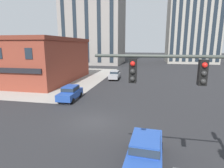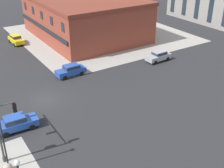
{
  "view_description": "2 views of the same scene",
  "coord_description": "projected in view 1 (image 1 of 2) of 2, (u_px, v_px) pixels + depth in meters",
  "views": [
    {
      "loc": [
        4.52,
        -14.3,
        6.48
      ],
      "look_at": [
        0.16,
        7.36,
        1.84
      ],
      "focal_mm": 29.58,
      "sensor_mm": 36.0,
      "label": 1
    },
    {
      "loc": [
        31.83,
        -10.47,
        18.73
      ],
      "look_at": [
        6.28,
        6.04,
        3.23
      ],
      "focal_mm": 47.15,
      "sensor_mm": 36.0,
      "label": 2
    }
  ],
  "objects": [
    {
      "name": "ground_plane",
      "position": [
        93.0,
        122.0,
        15.92
      ],
      "size": [
        320.0,
        320.0,
        0.0
      ],
      "primitive_type": "plane",
      "color": "#262628"
    },
    {
      "name": "car_main_southbound_far",
      "position": [
        115.0,
        75.0,
        35.81
      ],
      "size": [
        2.0,
        4.46,
        1.68
      ],
      "color": "#99999E",
      "rests_on": "ground"
    },
    {
      "name": "storefront_block_near_corner",
      "position": [
        15.0,
        59.0,
        35.3
      ],
      "size": [
        23.91,
        18.19,
        7.81
      ],
      "color": "brown",
      "rests_on": "ground"
    },
    {
      "name": "car_parked_curb",
      "position": [
        70.0,
        92.0,
        22.29
      ],
      "size": [
        1.99,
        4.45,
        1.68
      ],
      "color": "#23479E",
      "rests_on": "ground"
    },
    {
      "name": "car_cross_westbound",
      "position": [
        145.0,
        149.0,
        10.1
      ],
      "size": [
        2.08,
        4.49,
        1.68
      ],
      "color": "#23479E",
      "rests_on": "ground"
    },
    {
      "name": "sidewalk_far_corner",
      "position": [
        30.0,
        77.0,
        38.97
      ],
      "size": [
        32.0,
        32.0,
        0.02
      ],
      "primitive_type": "cube",
      "color": "gray",
      "rests_on": "ground"
    }
  ]
}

